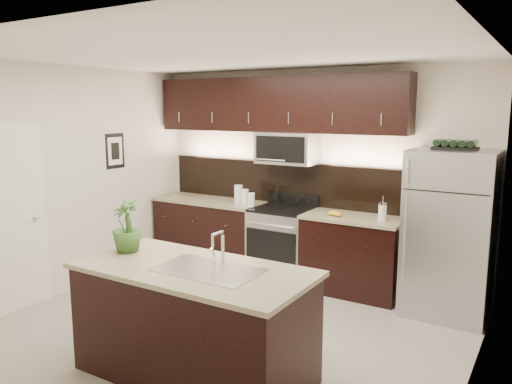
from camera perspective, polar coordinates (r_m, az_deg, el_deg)
ground at (r=5.20m, az=-3.72°, el=-15.51°), size 4.50×4.50×0.00m
room_walls at (r=4.78m, az=-5.29°, el=3.42°), size 4.52×4.02×2.71m
counter_run at (r=6.61m, az=1.46°, el=-5.63°), size 3.51×0.65×0.94m
upper_fixtures at (r=6.50m, az=2.39°, el=8.99°), size 3.49×0.40×1.66m
island at (r=4.26m, az=-7.10°, el=-14.51°), size 1.96×0.96×0.94m
sink_faucet at (r=4.00m, az=-5.46°, el=-8.63°), size 0.84×0.50×0.28m
refrigerator at (r=5.70m, az=21.25°, el=-4.42°), size 0.86×0.77×1.78m
wine_rack at (r=5.56m, az=21.83°, el=5.02°), size 0.44×0.27×0.10m
plant at (r=4.57m, az=-14.58°, el=-3.73°), size 0.29×0.29×0.47m
canisters at (r=6.59m, az=-1.47°, el=-0.51°), size 0.36×0.19×0.25m
french_press at (r=5.85m, az=14.24°, el=-2.18°), size 0.10×0.10×0.28m
bananas at (r=6.03m, az=8.77°, el=-2.37°), size 0.22×0.19×0.06m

